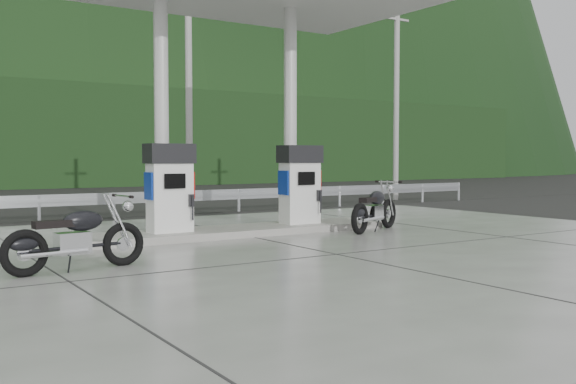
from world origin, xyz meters
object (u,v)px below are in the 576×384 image
motorcycle_left (76,238)px  motorcycle_right (375,209)px  gas_pump_right (300,185)px  gas_pump_left (170,188)px

motorcycle_left → motorcycle_right: size_ratio=0.98×
gas_pump_right → gas_pump_left: bearing=180.0°
gas_pump_right → motorcycle_left: (-5.79, -2.70, -0.57)m
gas_pump_right → motorcycle_left: bearing=-155.0°
gas_pump_left → gas_pump_right: size_ratio=1.00×
gas_pump_right → motorcycle_left: gas_pump_right is taller
motorcycle_left → motorcycle_right: 7.28m
gas_pump_right → motorcycle_left: size_ratio=0.89×
motorcycle_left → motorcycle_right: bearing=5.1°
gas_pump_left → gas_pump_right: (3.20, 0.00, 0.00)m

